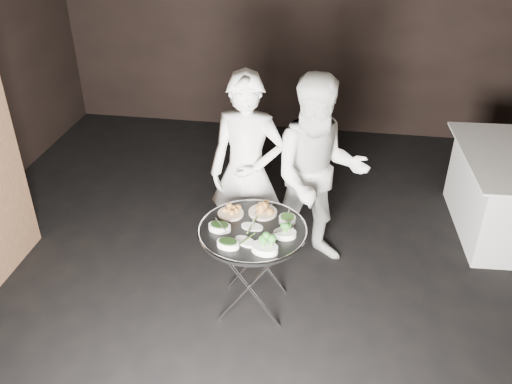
# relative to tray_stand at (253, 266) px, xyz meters

# --- Properties ---
(floor) EXTENTS (6.00, 7.00, 0.05)m
(floor) POSITION_rel_tray_stand_xyz_m (0.11, -0.13, -0.42)
(floor) COLOR black
(floor) RESTS_ON ground
(wall_back) EXTENTS (6.00, 0.05, 3.00)m
(wall_back) POSITION_rel_tray_stand_xyz_m (0.11, 3.40, 1.10)
(wall_back) COLOR black
(wall_back) RESTS_ON floor
(tray_stand) EXTENTS (0.48, 0.41, 0.71)m
(tray_stand) POSITION_rel_tray_stand_xyz_m (0.00, 0.00, 0.00)
(tray_stand) COLOR silver
(tray_stand) RESTS_ON floor
(serving_tray) EXTENTS (0.79, 0.79, 0.04)m
(serving_tray) POSITION_rel_tray_stand_xyz_m (0.00, 0.00, 0.32)
(serving_tray) COLOR black
(serving_tray) RESTS_ON tray_stand
(potato_plate_a) EXTENTS (0.19, 0.19, 0.07)m
(potato_plate_a) POSITION_rel_tray_stand_xyz_m (-0.19, 0.16, 0.36)
(potato_plate_a) COLOR beige
(potato_plate_a) RESTS_ON serving_tray
(potato_plate_b) EXTENTS (0.21, 0.21, 0.08)m
(potato_plate_b) POSITION_rel_tray_stand_xyz_m (0.04, 0.21, 0.37)
(potato_plate_b) COLOR beige
(potato_plate_b) RESTS_ON serving_tray
(greens_bowl) EXTENTS (0.12, 0.12, 0.07)m
(greens_bowl) POSITION_rel_tray_stand_xyz_m (0.23, 0.13, 0.36)
(greens_bowl) COLOR white
(greens_bowl) RESTS_ON serving_tray
(asparagus_plate_a) EXTENTS (0.17, 0.12, 0.03)m
(asparagus_plate_a) POSITION_rel_tray_stand_xyz_m (-0.01, 0.02, 0.35)
(asparagus_plate_a) COLOR white
(asparagus_plate_a) RESTS_ON serving_tray
(asparagus_plate_b) EXTENTS (0.19, 0.16, 0.03)m
(asparagus_plate_b) POSITION_rel_tray_stand_xyz_m (-0.02, -0.16, 0.35)
(asparagus_plate_b) COLOR white
(asparagus_plate_b) RESTS_ON serving_tray
(spinach_bowl_a) EXTENTS (0.17, 0.12, 0.07)m
(spinach_bowl_a) POSITION_rel_tray_stand_xyz_m (-0.23, -0.04, 0.36)
(spinach_bowl_a) COLOR white
(spinach_bowl_a) RESTS_ON serving_tray
(spinach_bowl_b) EXTENTS (0.17, 0.12, 0.06)m
(spinach_bowl_b) POSITION_rel_tray_stand_xyz_m (-0.13, -0.23, 0.36)
(spinach_bowl_b) COLOR white
(spinach_bowl_b) RESTS_ON serving_tray
(broccoli_bowl_a) EXTENTS (0.17, 0.13, 0.07)m
(broccoli_bowl_a) POSITION_rel_tray_stand_xyz_m (0.23, -0.05, 0.36)
(broccoli_bowl_a) COLOR white
(broccoli_bowl_a) RESTS_ON serving_tray
(broccoli_bowl_b) EXTENTS (0.21, 0.17, 0.08)m
(broccoli_bowl_b) POSITION_rel_tray_stand_xyz_m (0.12, -0.24, 0.37)
(broccoli_bowl_b) COLOR white
(broccoli_bowl_b) RESTS_ON serving_tray
(serving_utensils) EXTENTS (0.58, 0.41, 0.01)m
(serving_utensils) POSITION_rel_tray_stand_xyz_m (0.02, 0.07, 0.38)
(serving_utensils) COLOR silver
(serving_utensils) RESTS_ON serving_tray
(waiter_left) EXTENTS (0.63, 0.43, 1.66)m
(waiter_left) POSITION_rel_tray_stand_xyz_m (-0.15, 0.62, 0.43)
(waiter_left) COLOR white
(waiter_left) RESTS_ON floor
(waiter_right) EXTENTS (0.93, 0.80, 1.66)m
(waiter_right) POSITION_rel_tray_stand_xyz_m (0.42, 0.68, 0.43)
(waiter_right) COLOR white
(waiter_right) RESTS_ON floor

